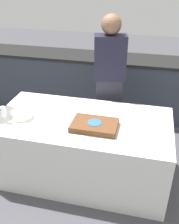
{
  "coord_description": "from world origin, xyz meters",
  "views": [
    {
      "loc": [
        0.62,
        -2.24,
        2.15
      ],
      "look_at": [
        0.08,
        0.0,
        0.83
      ],
      "focal_mm": 42.0,
      "sensor_mm": 36.0,
      "label": 1
    }
  ],
  "objects_px": {
    "wine_glass": "(3,112)",
    "person_cutting_cake": "(109,82)",
    "cake": "(94,125)",
    "plate_stack": "(22,115)"
  },
  "relations": [
    {
      "from": "wine_glass",
      "to": "person_cutting_cake",
      "type": "xyz_separation_m",
      "value": [
        0.91,
        0.92,
        0.04
      ]
    },
    {
      "from": "wine_glass",
      "to": "person_cutting_cake",
      "type": "bearing_deg",
      "value": 45.39
    },
    {
      "from": "wine_glass",
      "to": "person_cutting_cake",
      "type": "relative_size",
      "value": 0.1
    },
    {
      "from": "plate_stack",
      "to": "wine_glass",
      "type": "height_order",
      "value": "wine_glass"
    },
    {
      "from": "cake",
      "to": "person_cutting_cake",
      "type": "distance_m",
      "value": 0.83
    },
    {
      "from": "person_cutting_cake",
      "to": "wine_glass",
      "type": "bearing_deg",
      "value": 32.4
    },
    {
      "from": "plate_stack",
      "to": "person_cutting_cake",
      "type": "height_order",
      "value": "person_cutting_cake"
    },
    {
      "from": "plate_stack",
      "to": "cake",
      "type": "bearing_deg",
      "value": -1.17
    },
    {
      "from": "cake",
      "to": "plate_stack",
      "type": "distance_m",
      "value": 0.78
    },
    {
      "from": "wine_glass",
      "to": "person_cutting_cake",
      "type": "distance_m",
      "value": 1.3
    }
  ]
}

